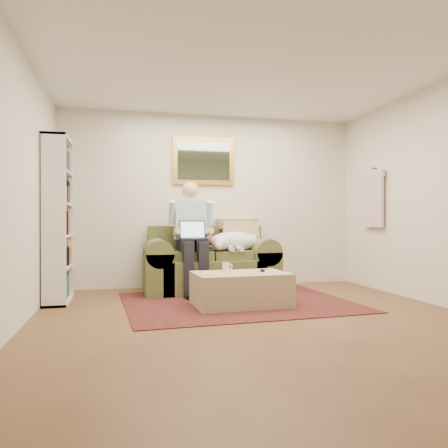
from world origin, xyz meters
name	(u,v)px	position (x,y,z in m)	size (l,w,h in m)	color
room_shell	(253,191)	(0.00, 0.35, 1.30)	(4.51, 5.00, 2.61)	brown
rug	(237,302)	(0.02, 1.07, 0.01)	(2.67, 2.14, 0.01)	black
sofa	(210,269)	(-0.13, 2.00, 0.32)	(1.83, 0.93, 1.10)	#4C552D
seated_man	(192,237)	(-0.41, 1.84, 0.77)	(0.60, 0.86, 1.54)	#8CC6D8
laptop	(193,234)	(-0.41, 1.76, 0.81)	(0.36, 0.28, 0.26)	black
sleeping_dog	(234,241)	(0.20, 1.91, 0.70)	(0.75, 0.47, 0.28)	white
ottoman	(241,289)	(0.00, 0.83, 0.19)	(1.07, 0.68, 0.39)	tan
coffee_mug	(226,267)	(-0.13, 1.04, 0.44)	(0.08, 0.08, 0.10)	white
tv_remote	(262,271)	(0.28, 0.89, 0.40)	(0.05, 0.15, 0.02)	black
bookshelf	(58,220)	(-2.10, 1.60, 1.00)	(0.28, 0.80, 2.00)	white
wall_mirror	(204,161)	(-0.13, 2.47, 1.90)	(0.94, 0.04, 0.72)	gold
hanging_shirt	(373,196)	(2.19, 1.60, 1.35)	(0.06, 0.52, 0.90)	beige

